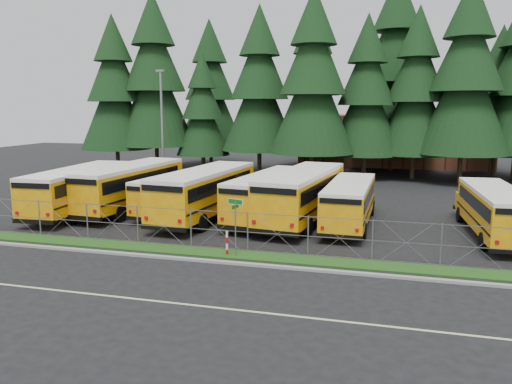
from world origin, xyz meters
TOP-DOWN VIEW (x-y plane):
  - ground at (0.00, 0.00)m, footprint 120.00×120.00m
  - curb at (0.00, -3.10)m, footprint 50.00×0.25m
  - grass_verge at (0.00, -1.70)m, footprint 50.00×1.40m
  - road_lane_line at (0.00, -8.00)m, footprint 50.00×0.12m
  - chainlink_fence at (0.00, -1.00)m, footprint 44.00×0.10m
  - brick_building at (6.00, 40.00)m, footprint 22.00×10.00m
  - bus_0 at (-14.30, 5.01)m, footprint 3.35×11.74m
  - bus_1 at (-11.44, 6.68)m, footprint 3.78×12.29m
  - bus_2 at (-7.84, 6.79)m, footprint 3.58×10.26m
  - bus_3 at (-5.55, 5.64)m, footprint 3.98×12.30m
  - bus_4 at (-1.50, 6.39)m, footprint 4.13×11.40m
  - bus_5 at (0.58, 6.27)m, footprint 4.41×12.54m
  - bus_6 at (3.44, 5.85)m, footprint 2.76×10.36m
  - bus_east at (11.23, 5.26)m, footprint 2.94×10.53m
  - street_sign at (-1.34, -1.91)m, footprint 0.81×0.53m
  - striped_bollard at (-1.79, -1.86)m, footprint 0.11×0.11m
  - light_standard at (-13.40, 15.67)m, footprint 0.70×0.35m
  - conifer_0 at (-23.37, 25.10)m, footprint 7.59×7.59m
  - conifer_1 at (-19.39, 26.64)m, footprint 8.69×8.69m
  - conifer_2 at (-13.93, 26.75)m, footprint 5.76×5.76m
  - conifer_3 at (-7.62, 26.68)m, footprint 7.81×7.81m
  - conifer_4 at (-1.66, 23.78)m, footprint 8.16×8.16m
  - conifer_5 at (3.16, 26.60)m, footprint 7.19×7.19m
  - conifer_6 at (7.84, 27.46)m, footprint 7.50×7.50m
  - conifer_7 at (12.04, 25.76)m, footprint 8.43×8.43m
  - conifer_10 at (-15.63, 33.78)m, footprint 7.84×7.84m
  - conifer_11 at (-3.28, 33.93)m, footprint 8.30×8.30m
  - conifer_12 at (5.78, 33.11)m, footprint 9.60×9.60m
  - conifer_13 at (15.91, 31.31)m, footprint 6.80×6.80m

SIDE VIEW (x-z plane):
  - ground at x=0.00m, z-range 0.00..0.00m
  - road_lane_line at x=0.00m, z-range 0.00..0.01m
  - grass_verge at x=0.00m, z-range 0.00..0.06m
  - curb at x=0.00m, z-range 0.00..0.12m
  - striped_bollard at x=-1.79m, z-range 0.00..1.20m
  - chainlink_fence at x=0.00m, z-range 0.00..2.00m
  - bus_2 at x=-7.84m, z-range 0.00..2.63m
  - bus_6 at x=3.44m, z-range 0.00..2.70m
  - bus_east at x=11.23m, z-range 0.00..2.73m
  - bus_4 at x=-1.50m, z-range 0.00..2.92m
  - bus_0 at x=-14.30m, z-range 0.00..3.04m
  - bus_3 at x=-5.55m, z-range 0.00..3.17m
  - bus_1 at x=-11.44m, z-range 0.00..3.17m
  - bus_5 at x=0.58m, z-range 0.00..3.22m
  - street_sign at x=-1.34m, z-range 0.63..3.44m
  - brick_building at x=6.00m, z-range 0.00..6.00m
  - light_standard at x=-13.40m, z-range 0.43..10.57m
  - conifer_2 at x=-13.93m, z-range 0.00..12.74m
  - conifer_13 at x=15.91m, z-range 0.00..15.03m
  - conifer_5 at x=3.16m, z-range 0.00..15.90m
  - conifer_6 at x=7.84m, z-range 0.00..16.58m
  - conifer_0 at x=-23.37m, z-range 0.00..16.78m
  - conifer_3 at x=-7.62m, z-range 0.00..17.27m
  - conifer_10 at x=-15.63m, z-range 0.00..17.33m
  - conifer_4 at x=-1.66m, z-range 0.00..18.05m
  - conifer_11 at x=-3.28m, z-range 0.00..18.35m
  - conifer_7 at x=12.04m, z-range 0.00..18.64m
  - conifer_1 at x=-19.39m, z-range 0.00..19.22m
  - conifer_12 at x=5.78m, z-range 0.00..21.24m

